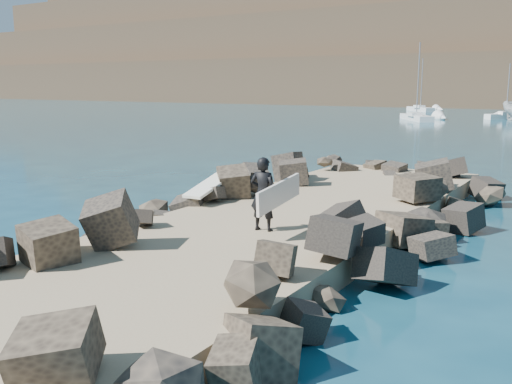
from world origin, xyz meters
The scene contains 9 objects.
ground centered at (0.00, 0.00, 0.00)m, with size 800.00×800.00×0.00m, color #0F384C.
jetty centered at (0.00, -2.00, 0.30)m, with size 6.00×26.00×0.60m, color #8C7759.
riprap_left centered at (-2.90, -1.50, 0.50)m, with size 2.60×22.00×1.00m, color black.
riprap_right centered at (2.90, -1.50, 0.50)m, with size 2.60×22.00×1.00m, color black.
surfboard_resting centered at (-2.95, 1.21, 1.04)m, with size 0.64×2.54×0.08m, color white.
surfer_with_board centered at (0.38, -1.18, 1.52)m, with size 0.93×2.26×1.82m.
sailboat_e centered at (-18.62, 76.75, 0.35)m, with size 5.67×6.03×8.22m.
sailboat_b centered at (-3.88, 61.89, 0.35)m, with size 4.43×4.95×6.75m.
sailboat_a centered at (-12.33, 53.66, 0.35)m, with size 5.64×7.13×9.03m.
Camera 1 is at (7.43, -12.81, 4.14)m, focal length 40.00 mm.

